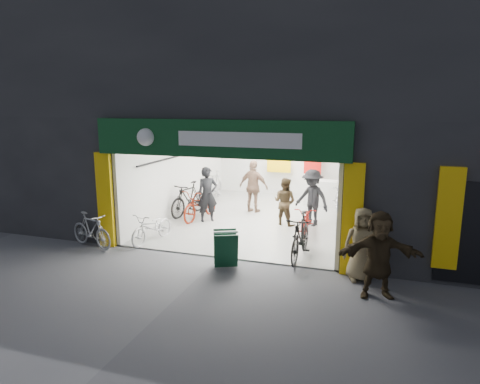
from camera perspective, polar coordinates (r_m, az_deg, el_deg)
The scene contains 17 objects.
ground at distance 11.06m, azimuth -2.86°, elevation -8.78°, with size 60.00×60.00×0.00m, color #56565B.
building at distance 14.92m, azimuth 7.38°, elevation 13.35°, with size 17.00×10.27×8.00m.
bike_left_front at distance 12.35m, azimuth -11.61°, elevation -4.64°, with size 0.59×1.68×0.88m, color silver.
bike_left_midfront at distance 15.03m, azimuth -6.88°, elevation -0.94°, with size 0.56×1.97×1.19m, color black.
bike_left_midback at distance 14.50m, azimuth -5.26°, elevation -1.64°, with size 0.70×2.02×1.06m, color maroon.
bike_left_back at distance 17.35m, azimuth -3.32°, elevation 0.80°, with size 0.55×1.94×1.17m, color #ABAAAF.
bike_right_front at distance 10.92m, azimuth 8.06°, elevation -5.90°, with size 0.55×1.95×1.17m, color black.
bike_right_mid at distance 12.86m, azimuth 8.81°, elevation -3.79°, with size 0.61×1.75×0.92m, color maroon.
bike_right_back at distance 15.30m, azimuth 13.04°, elevation -0.97°, with size 0.55×1.94×1.17m, color #B5B5BA.
parked_bike at distance 12.35m, azimuth -19.22°, elevation -4.84°, with size 0.46×1.62×0.98m, color #B0B1B5.
customer_a at distance 14.05m, azimuth -4.36°, elevation -0.40°, with size 0.67×0.44×1.85m, color black.
customer_b at distance 13.74m, azimuth 5.97°, elevation -1.32°, with size 0.76×0.59×1.56m, color #392B1A.
customer_c at distance 13.74m, azimuth 9.58°, elevation -0.83°, with size 1.19×0.68×1.84m, color black.
customer_d at distance 15.21m, azimuth 1.83°, elevation 0.67°, with size 1.12×0.46×1.90m, color #81604B.
pedestrian_near at distance 9.85m, azimuth 15.92°, elevation -6.74°, with size 0.81×0.53×1.66m, color #8A7850.
pedestrian_far at distance 9.10m, azimuth 18.03°, elevation -7.96°, with size 1.66×0.53×1.79m, color #342817.
sandwich_board at distance 10.33m, azimuth -1.91°, elevation -7.47°, with size 0.74×0.75×0.86m.
Camera 1 is at (3.72, -9.66, 3.88)m, focal length 32.00 mm.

